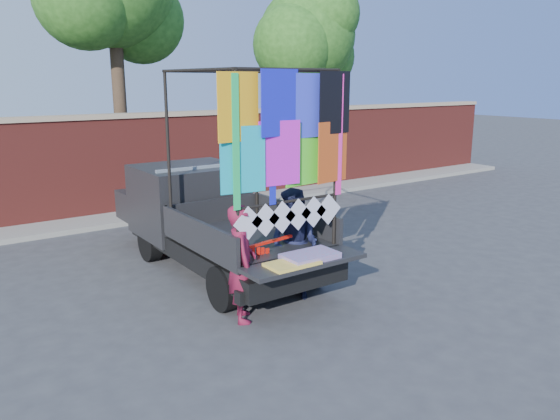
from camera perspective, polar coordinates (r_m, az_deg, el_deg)
ground at (r=8.71m, az=-3.40°, el=-9.81°), size 90.00×90.00×0.00m
brick_wall at (r=14.60m, az=-18.16°, el=4.45°), size 30.00×0.45×2.61m
curb at (r=14.19m, az=-16.95°, el=-0.94°), size 30.00×1.20×0.12m
tree_right at (r=19.03m, az=3.06°, el=17.36°), size 4.20×3.30×6.62m
pickup_truck at (r=10.52m, az=-8.05°, el=-0.60°), size 2.28×5.72×3.60m
woman at (r=7.90m, az=-4.00°, el=-5.58°), size 0.64×0.75×1.73m
man at (r=8.71m, az=1.51°, el=-3.55°), size 0.91×1.03×1.78m
streamer_bundle at (r=8.24m, az=-1.65°, el=-4.71°), size 0.92×0.18×0.64m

